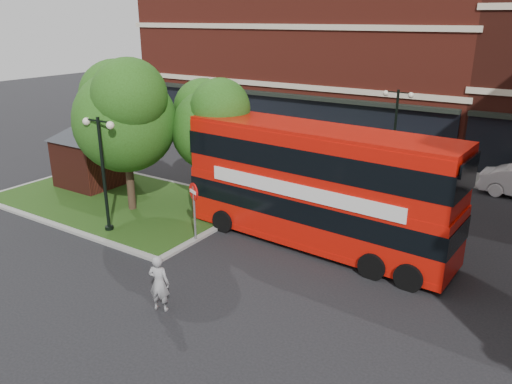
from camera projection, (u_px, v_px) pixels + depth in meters
The scene contains 13 objects.
ground at pixel (208, 267), 18.44m from camera, with size 120.00×120.00×0.00m, color black.
pavement_far at pixel (370, 163), 31.46m from camera, with size 44.00×3.00×0.12m, color slate.
terrace_far_left at pixel (314, 40), 39.20m from camera, with size 26.00×12.00×14.00m, color maroon.
traffic_island at pixel (119, 201), 24.91m from camera, with size 12.60×7.60×0.15m.
kiosk at pixel (90, 145), 26.50m from camera, with size 6.51×6.51×3.60m.
tree_island_west at pixel (124, 111), 22.28m from camera, with size 5.40×4.71×7.21m.
tree_island_east at pixel (212, 121), 22.88m from camera, with size 4.46×3.90×6.29m.
lamp_island at pixel (103, 169), 20.49m from camera, with size 1.72×0.36×5.00m.
lamp_far_left at pixel (395, 129), 27.93m from camera, with size 1.72×0.36×5.00m.
bus at pixel (316, 179), 19.47m from camera, with size 11.19×3.19×4.22m.
woman at pixel (159, 283), 15.50m from camera, with size 0.68×0.45×1.87m, color gray.
car_silver at pixel (378, 160), 30.02m from camera, with size 1.48×3.67×1.25m, color #B4B6BB.
no_entry_sign at pixel (194, 200), 19.95m from camera, with size 0.66×0.34×2.54m.
Camera 1 is at (10.49, -12.81, 8.77)m, focal length 35.00 mm.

